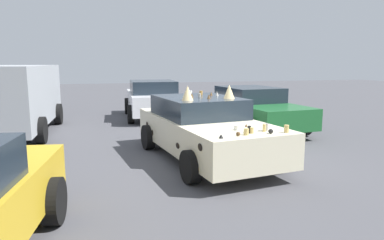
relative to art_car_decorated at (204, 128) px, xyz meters
The scene contains 5 objects.
ground_plane 0.71m from the art_car_decorated, behind, with size 60.00×60.00×0.00m, color #47474C.
art_car_decorated is the anchor object (origin of this frame).
parked_van_near_left 6.26m from the art_car_decorated, 48.34° to the left, with size 5.21×2.38×2.05m.
parked_sedan_row_back_far 6.19m from the art_car_decorated, ahead, with size 4.11×2.18×1.46m.
parked_sedan_row_back_center 3.94m from the art_car_decorated, 41.24° to the right, with size 4.45×2.27×1.35m.
Camera 1 is at (-7.35, 2.31, 2.15)m, focal length 32.99 mm.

